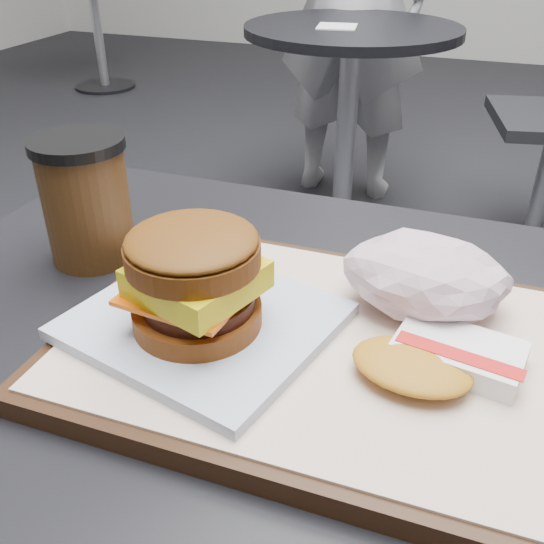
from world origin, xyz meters
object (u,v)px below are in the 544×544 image
Objects in this scene: crumpled_wrapper at (426,276)px; hash_brown at (438,359)px; serving_tray at (308,346)px; coffee_cup at (86,198)px; breakfast_sandwich at (198,290)px; customer_table at (300,502)px; neighbor_table at (349,88)px.

hash_brown is at bearing -74.77° from crumpled_wrapper.
hash_brown is 0.95× the size of crumpled_wrapper.
coffee_cup is at bearing 162.48° from serving_tray.
crumpled_wrapper reaches higher than hash_brown.
customer_table is at bearing 18.90° from breakfast_sandwich.
customer_table is 6.38× the size of coffee_cup.
breakfast_sandwich is 0.19m from crumpled_wrapper.
breakfast_sandwich is 1.80× the size of coffee_cup.
crumpled_wrapper is (0.08, 0.07, 0.04)m from serving_tray.
hash_brown is 0.08m from crumpled_wrapper.
breakfast_sandwich reaches higher than crumpled_wrapper.
serving_tray is 0.11m from crumpled_wrapper.
coffee_cup is at bearing 178.59° from crumpled_wrapper.
breakfast_sandwich is 0.30× the size of neighbor_table.
crumpled_wrapper reaches higher than serving_tray.
crumpled_wrapper reaches higher than neighbor_table.
breakfast_sandwich reaches higher than customer_table.
neighbor_table is at bearing 105.22° from hash_brown.
customer_table is at bearing 130.68° from serving_tray.
coffee_cup is at bearing 166.06° from hash_brown.
crumpled_wrapper is 1.66m from neighbor_table.
breakfast_sandwich reaches higher than neighbor_table.
breakfast_sandwich is at bearing -31.22° from coffee_cup.
hash_brown is 1.74m from neighbor_table.
crumpled_wrapper is 0.18× the size of neighbor_table.
hash_brown is at bearing -74.78° from neighbor_table.
customer_table is 6.01× the size of crumpled_wrapper.
neighbor_table is (-0.43, 1.58, -0.27)m from crumpled_wrapper.
serving_tray is at bearing -137.27° from crumpled_wrapper.
crumpled_wrapper is (0.08, 0.07, 0.23)m from customer_table.
serving_tray is 0.10m from hash_brown.
serving_tray reaches higher than neighbor_table.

